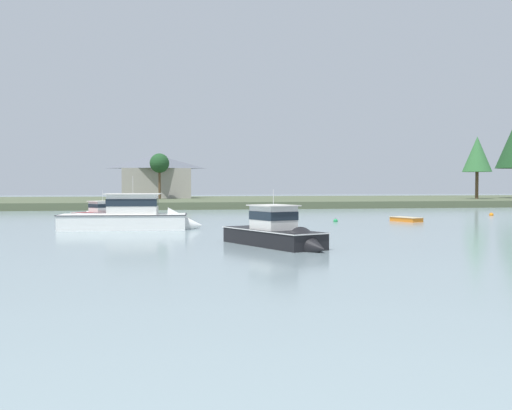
{
  "coord_description": "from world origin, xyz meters",
  "views": [
    {
      "loc": [
        -11.72,
        -7.0,
        3.45
      ],
      "look_at": [
        -2.3,
        43.99,
        1.74
      ],
      "focal_mm": 43.9,
      "sensor_mm": 36.0,
      "label": 1
    }
  ],
  "objects_px": {
    "mooring_buoy_white": "(88,213)",
    "mooring_buoy_orange": "(491,215)",
    "mooring_buoy_green": "(336,221)",
    "dinghy_orange": "(406,220)",
    "cruiser_white": "(139,221)",
    "cruiser_maroon": "(107,215)",
    "cruiser_black": "(280,238)"
  },
  "relations": [
    {
      "from": "dinghy_orange",
      "to": "mooring_buoy_white",
      "type": "distance_m",
      "value": 37.55
    },
    {
      "from": "cruiser_white",
      "to": "dinghy_orange",
      "type": "height_order",
      "value": "cruiser_white"
    },
    {
      "from": "cruiser_black",
      "to": "cruiser_white",
      "type": "xyz_separation_m",
      "value": [
        -7.72,
        15.23,
        0.15
      ]
    },
    {
      "from": "cruiser_black",
      "to": "dinghy_orange",
      "type": "bearing_deg",
      "value": 51.35
    },
    {
      "from": "cruiser_white",
      "to": "mooring_buoy_green",
      "type": "bearing_deg",
      "value": 19.77
    },
    {
      "from": "cruiser_maroon",
      "to": "dinghy_orange",
      "type": "relative_size",
      "value": 1.8
    },
    {
      "from": "cruiser_white",
      "to": "dinghy_orange",
      "type": "xyz_separation_m",
      "value": [
        24.44,
        5.67,
        -0.5
      ]
    },
    {
      "from": "cruiser_black",
      "to": "cruiser_white",
      "type": "distance_m",
      "value": 17.08
    },
    {
      "from": "cruiser_white",
      "to": "cruiser_maroon",
      "type": "xyz_separation_m",
      "value": [
        -3.06,
        13.58,
        -0.21
      ]
    },
    {
      "from": "mooring_buoy_white",
      "to": "mooring_buoy_orange",
      "type": "xyz_separation_m",
      "value": [
        44.44,
        -13.18,
        0.0
      ]
    },
    {
      "from": "cruiser_white",
      "to": "mooring_buoy_white",
      "type": "height_order",
      "value": "cruiser_white"
    },
    {
      "from": "mooring_buoy_white",
      "to": "mooring_buoy_green",
      "type": "xyz_separation_m",
      "value": [
        23.89,
        -21.17,
        -0.01
      ]
    },
    {
      "from": "cruiser_black",
      "to": "mooring_buoy_white",
      "type": "bearing_deg",
      "value": 107.86
    },
    {
      "from": "cruiser_white",
      "to": "cruiser_maroon",
      "type": "distance_m",
      "value": 13.92
    },
    {
      "from": "mooring_buoy_green",
      "to": "mooring_buoy_orange",
      "type": "xyz_separation_m",
      "value": [
        20.55,
        7.99,
        0.01
      ]
    },
    {
      "from": "cruiser_black",
      "to": "cruiser_maroon",
      "type": "xyz_separation_m",
      "value": [
        -10.78,
        28.81,
        -0.06
      ]
    },
    {
      "from": "mooring_buoy_white",
      "to": "mooring_buoy_green",
      "type": "relative_size",
      "value": 1.11
    },
    {
      "from": "mooring_buoy_white",
      "to": "cruiser_black",
      "type": "bearing_deg",
      "value": -72.14
    },
    {
      "from": "cruiser_maroon",
      "to": "mooring_buoy_green",
      "type": "distance_m",
      "value": 22.08
    },
    {
      "from": "mooring_buoy_green",
      "to": "cruiser_white",
      "type": "bearing_deg",
      "value": -160.23
    },
    {
      "from": "cruiser_maroon",
      "to": "mooring_buoy_white",
      "type": "relative_size",
      "value": 12.14
    },
    {
      "from": "cruiser_white",
      "to": "dinghy_orange",
      "type": "bearing_deg",
      "value": 13.07
    },
    {
      "from": "cruiser_white",
      "to": "dinghy_orange",
      "type": "distance_m",
      "value": 25.09
    },
    {
      "from": "mooring_buoy_green",
      "to": "mooring_buoy_white",
      "type": "bearing_deg",
      "value": 138.46
    },
    {
      "from": "cruiser_white",
      "to": "mooring_buoy_green",
      "type": "height_order",
      "value": "cruiser_white"
    },
    {
      "from": "dinghy_orange",
      "to": "mooring_buoy_white",
      "type": "relative_size",
      "value": 6.74
    },
    {
      "from": "cruiser_white",
      "to": "mooring_buoy_green",
      "type": "relative_size",
      "value": 23.89
    },
    {
      "from": "cruiser_maroon",
      "to": "mooring_buoy_orange",
      "type": "relative_size",
      "value": 12.0
    },
    {
      "from": "cruiser_black",
      "to": "dinghy_orange",
      "type": "relative_size",
      "value": 2.49
    },
    {
      "from": "cruiser_maroon",
      "to": "cruiser_black",
      "type": "bearing_deg",
      "value": -69.48
    },
    {
      "from": "cruiser_black",
      "to": "mooring_buoy_green",
      "type": "height_order",
      "value": "cruiser_black"
    },
    {
      "from": "mooring_buoy_white",
      "to": "dinghy_orange",
      "type": "bearing_deg",
      "value": -35.67
    }
  ]
}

